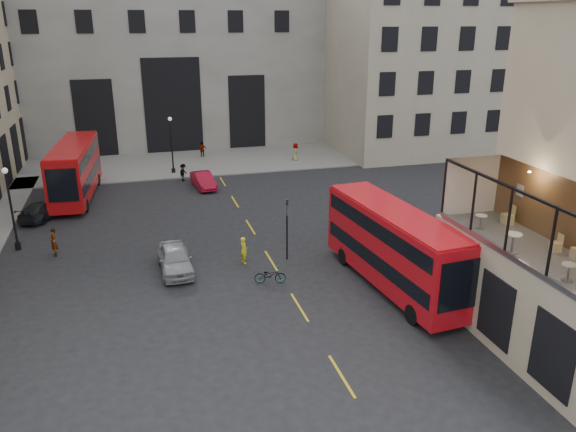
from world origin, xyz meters
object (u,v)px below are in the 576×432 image
object	(u,v)px
bus_near	(394,244)
cafe_table_mid	(513,240)
traffic_light_near	(287,222)
bicycle	(270,275)
bus_far	(75,168)
cafe_table_far	(481,220)
cafe_chair_d	(508,218)
pedestrian_c	(202,150)
pedestrian_d	(295,152)
car_a	(175,259)
pedestrian_b	(183,173)
pedestrian_a	(78,195)
cyclist	(244,250)
traffic_light_far	(62,171)
car_c	(42,210)
pedestrian_e	(54,243)
cafe_table_near	(569,270)
street_lamp_a	(12,214)
car_b	(203,180)
street_lamp_b	(172,149)
cafe_chair_c	(556,246)

from	to	relation	value
bus_near	cafe_table_mid	xyz separation A→B (m)	(1.94, -6.83, 2.69)
traffic_light_near	bicycle	xyz separation A→B (m)	(-1.76, -2.86, -1.97)
traffic_light_near	bus_far	world-z (taller)	bus_far
cafe_table_far	cafe_chair_d	bearing A→B (deg)	6.58
pedestrian_c	pedestrian_d	xyz separation A→B (m)	(8.97, -3.96, 0.09)
bus_near	car_a	bearing A→B (deg)	155.33
pedestrian_b	pedestrian_a	bearing A→B (deg)	156.86
pedestrian_b	cafe_chair_d	world-z (taller)	cafe_chair_d
bicycle	pedestrian_c	world-z (taller)	pedestrian_c
traffic_light_near	pedestrian_b	xyz separation A→B (m)	(-4.33, 19.19, -1.64)
cyclist	pedestrian_a	distance (m)	17.05
pedestrian_d	cafe_table_mid	distance (m)	35.74
pedestrian_b	pedestrian_d	distance (m)	12.55
traffic_light_far	car_c	world-z (taller)	traffic_light_far
pedestrian_e	car_a	bearing A→B (deg)	46.37
bicycle	cafe_table_far	xyz separation A→B (m)	(8.57, -6.20, 4.59)
traffic_light_near	pedestrian_a	distance (m)	18.91
bicycle	cafe_table_mid	distance (m)	13.07
bus_near	car_a	size ratio (longest dim) A/B	2.53
cyclist	cafe_table_near	xyz separation A→B (m)	(9.35, -14.92, 4.23)
street_lamp_a	pedestrian_d	xyz separation A→B (m)	(23.42, 17.59, -1.46)
bicycle	pedestrian_a	world-z (taller)	pedestrian_a
street_lamp_a	car_c	size ratio (longest dim) A/B	1.22
pedestrian_a	cafe_chair_d	xyz separation A→B (m)	(21.24, -22.69, 3.92)
car_b	car_a	bearing A→B (deg)	-110.49
cyclist	cafe_table_near	world-z (taller)	cafe_table_near
traffic_light_far	bus_near	size ratio (longest dim) A/B	0.34
traffic_light_near	pedestrian_a	size ratio (longest dim) A/B	1.97
cafe_table_near	car_c	bearing A→B (deg)	129.49
pedestrian_c	pedestrian_b	bearing A→B (deg)	65.02
street_lamp_a	car_a	world-z (taller)	street_lamp_a
bicycle	pedestrian_e	distance (m)	13.86
cafe_chair_d	car_c	bearing A→B (deg)	138.71
bus_near	cafe_table_near	distance (m)	10.29
cafe_table_near	cyclist	bearing A→B (deg)	122.06
traffic_light_far	pedestrian_d	bearing A→B (deg)	19.52
cyclist	cafe_table_far	bearing A→B (deg)	-145.32
street_lamp_a	street_lamp_b	distance (m)	19.42
cafe_table_mid	cafe_chair_d	world-z (taller)	cafe_chair_d
car_b	cafe_table_far	bearing A→B (deg)	-76.88
traffic_light_near	car_b	bearing A→B (deg)	99.90
car_b	street_lamp_b	bearing A→B (deg)	103.56
traffic_light_far	car_b	world-z (taller)	traffic_light_far
street_lamp_a	cafe_chair_c	distance (m)	30.48
bus_far	pedestrian_a	size ratio (longest dim) A/B	5.85
cafe_table_near	cafe_table_far	bearing A→B (deg)	89.14
bus_far	pedestrian_c	distance (m)	16.07
cyclist	pedestrian_e	size ratio (longest dim) A/B	0.93
car_b	cafe_chair_d	bearing A→B (deg)	-73.69
pedestrian_b	cyclist	bearing A→B (deg)	-140.31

